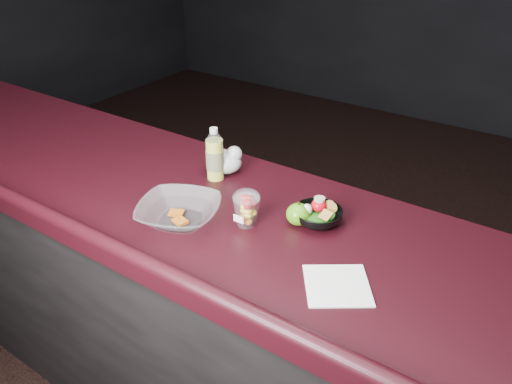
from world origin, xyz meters
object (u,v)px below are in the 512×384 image
Objects in this scene: lemonade_bottle at (215,158)px; takeout_bowl at (179,212)px; green_apple at (298,214)px; fruit_cup at (246,207)px; snack_bowl at (318,215)px.

takeout_bowl is at bearing -74.46° from lemonade_bottle.
lemonade_bottle is 0.59× the size of takeout_bowl.
green_apple is 0.24× the size of takeout_bowl.
fruit_cup is at bearing 28.43° from takeout_bowl.
green_apple is at bearing 31.26° from takeout_bowl.
takeout_bowl is (0.08, -0.27, -0.05)m from lemonade_bottle.
fruit_cup is 0.36× the size of takeout_bowl.
lemonade_bottle is 0.97× the size of snack_bowl.
takeout_bowl is at bearing -147.47° from snack_bowl.
snack_bowl reaches higher than takeout_bowl.
snack_bowl is at bearing 36.46° from fruit_cup.
fruit_cup is 0.16m from green_apple.
lemonade_bottle is at bearing 105.54° from takeout_bowl.
green_apple reaches higher than takeout_bowl.
green_apple is 0.39× the size of snack_bowl.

